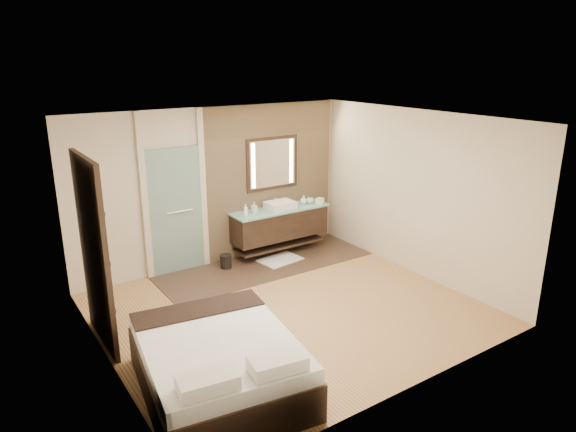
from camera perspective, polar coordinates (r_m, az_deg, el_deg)
floor at (r=7.49m, az=0.06°, el=-10.35°), size 5.00×5.00×0.00m
tile_strip at (r=9.00m, az=-2.47°, el=-5.39°), size 3.80×1.30×0.01m
stone_wall at (r=9.33m, az=-1.92°, el=4.12°), size 2.60×0.08×2.70m
vanity at (r=9.30m, az=-0.92°, el=-0.84°), size 1.85×0.55×0.88m
mirror_unit at (r=9.22m, az=-1.76°, el=5.88°), size 1.06×0.04×0.96m
frosted_door at (r=8.58m, az=-12.41°, el=1.11°), size 1.10×0.12×2.70m
shoji_partition at (r=6.63m, az=-20.71°, el=-3.84°), size 0.06×1.20×2.40m
bed at (r=5.79m, az=-7.68°, el=-15.98°), size 1.85×2.18×0.76m
bath_mat at (r=9.16m, az=-0.87°, el=-4.88°), size 0.78×0.59×0.02m
waste_bin at (r=8.87m, az=-6.92°, el=-5.04°), size 0.20×0.20×0.25m
tissue_box at (r=9.54m, az=3.56°, el=1.70°), size 0.16×0.16×0.10m
soap_bottle_a at (r=8.79m, az=-4.74°, el=0.67°), size 0.09×0.09×0.21m
soap_bottle_b at (r=8.98m, az=-3.78°, el=0.97°), size 0.09×0.09×0.19m
soap_bottle_c at (r=9.48m, az=1.74°, el=1.82°), size 0.13×0.13×0.16m
cup at (r=9.55m, az=2.46°, el=1.72°), size 0.15×0.15×0.10m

